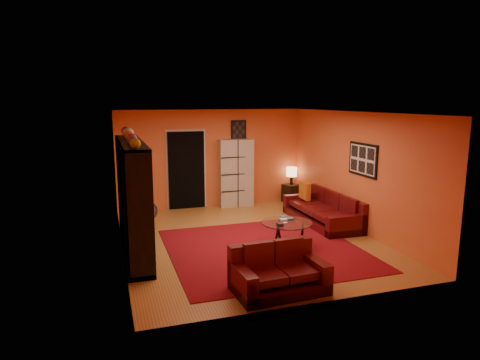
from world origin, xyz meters
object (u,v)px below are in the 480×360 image
object	(u,v)px
tv	(136,199)
table_lamp	(292,172)
entertainment_unit	(133,197)
storage_cabinet	(236,173)
sofa	(326,211)
bowl_chair	(141,212)
side_table	(291,193)
coffee_table	(287,225)
loveseat	(277,272)

from	to	relation	value
tv	table_lamp	bearing A→B (deg)	-57.94
entertainment_unit	storage_cabinet	distance (m)	4.03
sofa	tv	bearing A→B (deg)	-172.11
storage_cabinet	bowl_chair	bearing A→B (deg)	-153.87
sofa	table_lamp	size ratio (longest dim) A/B	4.81
tv	side_table	world-z (taller)	tv
sofa	bowl_chair	distance (m)	4.28
coffee_table	side_table	world-z (taller)	coffee_table
entertainment_unit	bowl_chair	distance (m)	1.85
storage_cabinet	loveseat	bearing A→B (deg)	-97.53
loveseat	bowl_chair	size ratio (longest dim) A/B	1.91
loveseat	table_lamp	distance (m)	5.81
coffee_table	entertainment_unit	bearing A→B (deg)	166.30
coffee_table	bowl_chair	size ratio (longest dim) A/B	1.33
storage_cabinet	table_lamp	size ratio (longest dim) A/B	3.70
sofa	loveseat	bearing A→B (deg)	-129.98
tv	table_lamp	size ratio (longest dim) A/B	2.07
loveseat	storage_cabinet	bearing A→B (deg)	-13.48
entertainment_unit	table_lamp	distance (m)	5.29
bowl_chair	table_lamp	xyz separation A→B (m)	(4.24, 1.07, 0.53)
sofa	coffee_table	bearing A→B (deg)	-141.09
coffee_table	side_table	xyz separation A→B (m)	(1.67, 3.44, -0.20)
coffee_table	table_lamp	world-z (taller)	table_lamp
sofa	storage_cabinet	xyz separation A→B (m)	(-1.53, 2.21, 0.62)
loveseat	entertainment_unit	bearing A→B (deg)	35.46
table_lamp	side_table	bearing A→B (deg)	180.00
coffee_table	bowl_chair	bearing A→B (deg)	137.32
loveseat	sofa	bearing A→B (deg)	-42.63
entertainment_unit	side_table	world-z (taller)	entertainment_unit
table_lamp	sofa	bearing A→B (deg)	-92.63
side_table	table_lamp	size ratio (longest dim) A/B	1.02
storage_cabinet	entertainment_unit	bearing A→B (deg)	-132.99
tv	sofa	size ratio (longest dim) A/B	0.43
coffee_table	storage_cabinet	xyz separation A→B (m)	(0.04, 3.49, 0.46)
loveseat	storage_cabinet	size ratio (longest dim) A/B	0.78
tv	side_table	xyz separation A→B (m)	(4.47, 2.80, -0.76)
tv	storage_cabinet	xyz separation A→B (m)	(2.84, 2.85, -0.11)
coffee_table	table_lamp	bearing A→B (deg)	64.18
loveseat	side_table	distance (m)	5.78
coffee_table	side_table	size ratio (longest dim) A/B	1.97
loveseat	side_table	world-z (taller)	loveseat
sofa	loveseat	world-z (taller)	same
table_lamp	bowl_chair	bearing A→B (deg)	-165.82
loveseat	coffee_table	xyz separation A→B (m)	(0.92, 1.73, 0.16)
sofa	table_lamp	xyz separation A→B (m)	(0.10, 2.16, 0.56)
tv	side_table	bearing A→B (deg)	-57.94
entertainment_unit	side_table	distance (m)	5.35
side_table	storage_cabinet	bearing A→B (deg)	178.24
sofa	storage_cabinet	size ratio (longest dim) A/B	1.30
entertainment_unit	bowl_chair	bearing A→B (deg)	80.70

